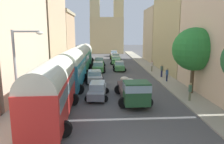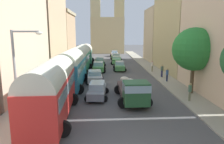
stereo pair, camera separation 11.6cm
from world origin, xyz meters
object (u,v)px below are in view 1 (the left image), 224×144
(car_0, at_px, (119,66))
(car_4, at_px, (98,90))
(parked_bus_2, at_px, (80,58))
(parked_bus_3, at_px, (85,53))
(pedestrian_1, at_px, (167,74))
(car_6, at_px, (98,67))
(pedestrian_0, at_px, (162,70))
(car_3, at_px, (114,54))
(car_2, at_px, (115,57))
(car_7, at_px, (99,61))
(streetlamp_near, at_px, (20,70))
(parked_bus_0, at_px, (52,87))
(cargo_truck_0, at_px, (133,90))
(car_5, at_px, (95,76))
(pedestrian_2, at_px, (152,66))
(pedestrian_4, at_px, (190,91))
(car_1, at_px, (116,60))
(parked_bus_1, at_px, (72,67))

(car_0, relative_size, car_4, 0.99)
(parked_bus_2, distance_m, parked_bus_3, 9.00)
(pedestrian_1, bearing_deg, car_0, 121.14)
(car_6, bearing_deg, pedestrian_0, -30.32)
(car_3, bearing_deg, car_2, -90.49)
(car_3, distance_m, pedestrian_1, 30.58)
(car_7, distance_m, pedestrian_0, 14.54)
(parked_bus_3, relative_size, car_6, 2.20)
(streetlamp_near, bearing_deg, car_0, 69.56)
(car_6, bearing_deg, car_3, 80.79)
(parked_bus_0, xyz_separation_m, parked_bus_3, (-0.00, 27.00, -0.19))
(car_3, bearing_deg, cargo_truck_0, -90.23)
(car_5, relative_size, pedestrian_2, 2.27)
(car_2, bearing_deg, car_0, -90.35)
(car_7, bearing_deg, car_6, -90.02)
(car_4, height_order, pedestrian_4, pedestrian_4)
(car_5, bearing_deg, pedestrian_1, -3.14)
(parked_bus_3, height_order, car_4, parked_bus_3)
(car_4, bearing_deg, streetlamp_near, -126.74)
(car_1, bearing_deg, car_4, -98.03)
(parked_bus_0, bearing_deg, car_2, 79.21)
(streetlamp_near, bearing_deg, pedestrian_0, 48.20)
(parked_bus_3, relative_size, car_5, 2.18)
(pedestrian_4, bearing_deg, parked_bus_3, 115.43)
(car_0, bearing_deg, pedestrian_1, -58.86)
(pedestrian_1, bearing_deg, pedestrian_2, 92.60)
(parked_bus_2, xyz_separation_m, car_3, (6.36, 23.04, -1.60))
(car_0, bearing_deg, car_5, -114.10)
(car_6, height_order, pedestrian_2, pedestrian_2)
(car_1, distance_m, pedestrian_4, 24.34)
(parked_bus_1, xyz_separation_m, pedestrian_0, (11.62, 4.53, -1.33))
(pedestrian_2, distance_m, pedestrian_4, 14.61)
(parked_bus_3, xyz_separation_m, car_2, (6.29, 6.01, -1.39))
(pedestrian_4, bearing_deg, parked_bus_2, 127.41)
(parked_bus_3, relative_size, car_1, 2.45)
(car_2, xyz_separation_m, pedestrian_1, (5.26, -22.11, 0.30))
(car_2, height_order, car_6, car_6)
(car_4, xyz_separation_m, car_5, (-0.55, 6.45, 0.00))
(parked_bus_2, xyz_separation_m, pedestrian_4, (11.30, -14.78, -1.31))
(car_0, bearing_deg, streetlamp_near, -110.44)
(parked_bus_1, bearing_deg, car_0, 59.96)
(car_5, bearing_deg, car_4, -85.15)
(parked_bus_1, height_order, pedestrian_0, parked_bus_1)
(cargo_truck_0, height_order, pedestrian_1, cargo_truck_0)
(parked_bus_3, height_order, car_5, parked_bus_3)
(car_6, bearing_deg, car_2, 76.06)
(parked_bus_0, xyz_separation_m, parked_bus_2, (-0.00, 18.00, 0.02))
(cargo_truck_0, bearing_deg, car_0, 90.01)
(car_4, bearing_deg, parked_bus_2, 103.07)
(pedestrian_1, bearing_deg, parked_bus_0, -136.66)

